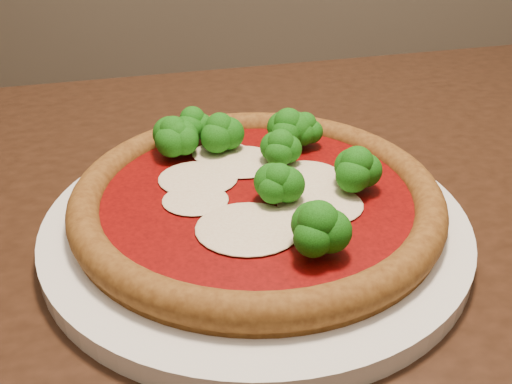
{
  "coord_description": "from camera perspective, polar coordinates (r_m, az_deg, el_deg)",
  "views": [
    {
      "loc": [
        -0.05,
        -0.28,
        1.03
      ],
      "look_at": [
        -0.06,
        0.12,
        0.79
      ],
      "focal_mm": 40.0,
      "sensor_mm": 36.0,
      "label": 1
    }
  ],
  "objects": [
    {
      "name": "dining_table",
      "position": [
        0.59,
        5.54,
        -9.79
      ],
      "size": [
        1.27,
        1.05,
        0.75
      ],
      "rotation": [
        0.0,
        0.0,
        0.26
      ],
      "color": "black",
      "rests_on": "floor"
    },
    {
      "name": "plate",
      "position": [
        0.48,
        0.0,
        -3.14
      ],
      "size": [
        0.35,
        0.35,
        0.02
      ],
      "primitive_type": "cylinder",
      "color": "silver",
      "rests_on": "dining_table"
    },
    {
      "name": "pizza",
      "position": [
        0.49,
        0.12,
        0.33
      ],
      "size": [
        0.31,
        0.31,
        0.06
      ],
      "rotation": [
        0.0,
        0.0,
        0.3
      ],
      "color": "brown",
      "rests_on": "plate"
    }
  ]
}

